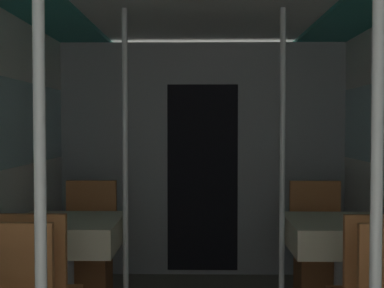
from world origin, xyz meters
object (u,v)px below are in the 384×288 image
(dining_table_left_1, at_px, (67,237))
(support_pole_right_0, at_px, (376,229))
(chair_left_far_1, at_px, (88,265))
(support_pole_left_1, at_px, (125,173))
(support_pole_left_0, at_px, (41,228))
(support_pole_right_1, at_px, (282,173))
(dining_table_right_1, at_px, (341,238))
(chair_right_far_1, at_px, (319,265))

(dining_table_left_1, height_order, support_pole_right_0, support_pole_right_0)
(dining_table_left_1, bearing_deg, support_pole_right_0, -52.69)
(chair_left_far_1, height_order, support_pole_left_1, support_pole_left_1)
(chair_left_far_1, bearing_deg, support_pole_left_0, 98.83)
(support_pole_left_1, xyz_separation_m, support_pole_right_0, (1.01, -1.84, 0.00))
(support_pole_right_0, bearing_deg, support_pole_right_1, 90.00)
(support_pole_left_0, relative_size, support_pole_right_1, 1.00)
(support_pole_left_1, bearing_deg, dining_table_right_1, 0.00)
(dining_table_left_1, height_order, support_pole_right_1, support_pole_right_1)
(support_pole_right_0, bearing_deg, chair_right_far_1, 81.17)
(support_pole_right_0, bearing_deg, dining_table_right_1, 78.16)
(dining_table_left_1, xyz_separation_m, support_pole_right_1, (1.40, 0.00, 0.42))
(support_pole_right_1, bearing_deg, chair_left_far_1, 155.37)
(chair_right_far_1, bearing_deg, support_pole_right_0, 81.17)
(support_pole_right_0, height_order, support_pole_right_1, same)
(support_pole_left_0, distance_m, support_pole_left_1, 1.84)
(support_pole_left_1, bearing_deg, support_pole_right_1, 0.00)
(dining_table_left_1, bearing_deg, support_pole_left_0, -78.16)
(support_pole_left_0, xyz_separation_m, support_pole_right_0, (1.01, 0.00, 0.00))
(dining_table_left_1, bearing_deg, support_pole_left_1, 0.00)
(chair_left_far_1, relative_size, chair_right_far_1, 1.00)
(chair_right_far_1, distance_m, support_pole_right_1, 1.07)
(support_pole_right_0, distance_m, dining_table_right_1, 1.92)
(support_pole_left_0, bearing_deg, chair_right_far_1, 60.54)
(support_pole_right_0, xyz_separation_m, chair_right_far_1, (0.38, 2.48, -0.77))
(support_pole_left_0, distance_m, dining_table_left_1, 1.92)
(dining_table_left_1, bearing_deg, dining_table_right_1, 0.00)
(support_pole_left_0, height_order, support_pole_right_0, same)
(support_pole_left_0, distance_m, dining_table_right_1, 2.35)
(chair_left_far_1, height_order, support_pole_right_1, support_pole_right_1)
(dining_table_left_1, xyz_separation_m, dining_table_right_1, (1.78, 0.00, 0.00))
(dining_table_left_1, xyz_separation_m, chair_right_far_1, (1.78, 0.64, -0.35))
(support_pole_left_0, relative_size, dining_table_right_1, 2.80)
(chair_left_far_1, relative_size, support_pole_left_1, 0.44)
(dining_table_left_1, xyz_separation_m, chair_left_far_1, (0.00, 0.64, -0.35))
(chair_right_far_1, bearing_deg, dining_table_right_1, 90.00)
(chair_left_far_1, distance_m, dining_table_right_1, 1.93)
(dining_table_right_1, relative_size, chair_right_far_1, 0.82)
(dining_table_left_1, bearing_deg, chair_right_far_1, 19.77)
(dining_table_right_1, bearing_deg, dining_table_left_1, 180.00)
(support_pole_left_0, xyz_separation_m, dining_table_left_1, (-0.38, 1.84, -0.42))
(dining_table_right_1, distance_m, support_pole_right_1, 0.57)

